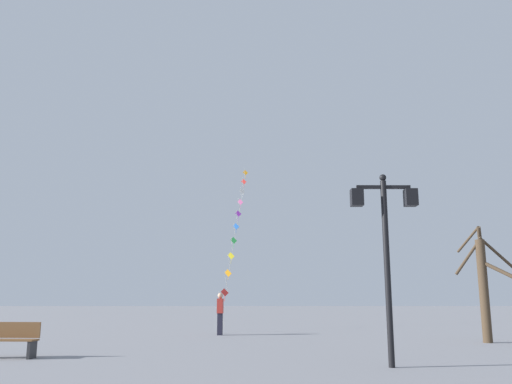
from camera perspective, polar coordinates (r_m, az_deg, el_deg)
ground_plane at (r=22.41m, az=0.48°, el=-15.18°), size 160.00×160.00×0.00m
twin_lantern_lamp_post at (r=12.62m, az=13.76°, el=-3.99°), size 1.54×0.28×4.37m
kite_train at (r=31.07m, az=-2.18°, el=-3.84°), size 1.17×14.16×10.66m
kite_flyer at (r=22.56m, az=-3.89°, el=-12.83°), size 0.26×0.61×1.71m
bare_tree at (r=20.34m, az=23.33°, el=-8.97°), size 2.08×2.30×4.02m
park_bench at (r=15.42m, az=-25.27°, el=-14.21°), size 1.63×0.56×0.89m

